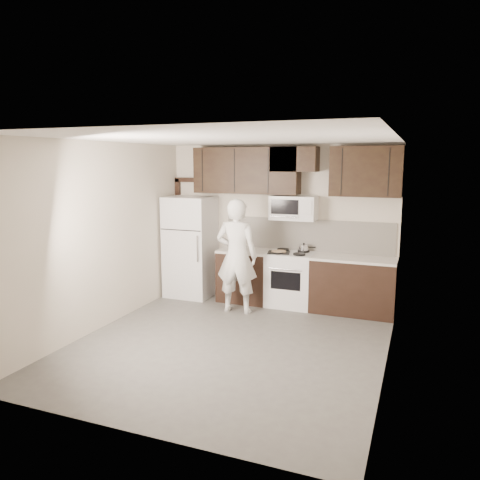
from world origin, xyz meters
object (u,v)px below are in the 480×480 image
Objects in this scene: stove at (290,279)px; microwave at (294,208)px; refrigerator at (191,247)px; person at (237,256)px.

microwave reaches higher than stove.
refrigerator is 0.98× the size of person.
stove is at bearing -143.41° from person.
microwave is 0.41× the size of person.
refrigerator is at bearing -174.85° from microwave.
stove is 1.07m from person.
microwave is 1.27m from person.
person is (1.13, -0.59, 0.02)m from refrigerator.
person is (-0.72, -0.64, 0.46)m from stove.
person reaches higher than refrigerator.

